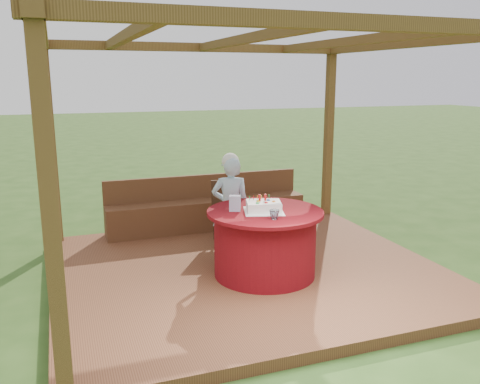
# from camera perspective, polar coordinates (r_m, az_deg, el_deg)

# --- Properties ---
(ground) EXTENTS (60.00, 60.00, 0.00)m
(ground) POSITION_cam_1_polar(r_m,az_deg,el_deg) (6.26, 0.79, -9.44)
(ground) COLOR #2D501A
(ground) RESTS_ON ground
(deck) EXTENTS (4.50, 4.00, 0.12)m
(deck) POSITION_cam_1_polar(r_m,az_deg,el_deg) (6.24, 0.79, -8.93)
(deck) COLOR brown
(deck) RESTS_ON ground
(pergola) EXTENTS (4.50, 4.00, 2.72)m
(pergola) POSITION_cam_1_polar(r_m,az_deg,el_deg) (5.79, 0.86, 13.17)
(pergola) COLOR brown
(pergola) RESTS_ON deck
(bench) EXTENTS (3.00, 0.42, 0.80)m
(bench) POSITION_cam_1_polar(r_m,az_deg,el_deg) (7.69, -3.73, -2.18)
(bench) COLOR brown
(bench) RESTS_ON deck
(table) EXTENTS (1.32, 1.32, 0.77)m
(table) POSITION_cam_1_polar(r_m,az_deg,el_deg) (5.87, 2.81, -5.68)
(table) COLOR maroon
(table) RESTS_ON deck
(chair) EXTENTS (0.49, 0.49, 0.85)m
(chair) POSITION_cam_1_polar(r_m,az_deg,el_deg) (7.04, -1.57, -1.93)
(chair) COLOR #371F11
(chair) RESTS_ON deck
(elderly_woman) EXTENTS (0.54, 0.42, 1.34)m
(elderly_woman) POSITION_cam_1_polar(r_m,az_deg,el_deg) (6.36, -1.07, -1.54)
(elderly_woman) COLOR #8EB9D3
(elderly_woman) RESTS_ON deck
(birthday_cake) EXTENTS (0.54, 0.54, 0.19)m
(birthday_cake) POSITION_cam_1_polar(r_m,az_deg,el_deg) (5.71, 2.68, -1.62)
(birthday_cake) COLOR white
(birthday_cake) RESTS_ON table
(gift_bag) EXTENTS (0.15, 0.12, 0.18)m
(gift_bag) POSITION_cam_1_polar(r_m,az_deg,el_deg) (5.72, -0.58, -1.27)
(gift_bag) COLOR #CA82BA
(gift_bag) RESTS_ON table
(drinking_glass) EXTENTS (0.14, 0.14, 0.10)m
(drinking_glass) POSITION_cam_1_polar(r_m,az_deg,el_deg) (5.41, 3.88, -2.55)
(drinking_glass) COLOR silver
(drinking_glass) RESTS_ON table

